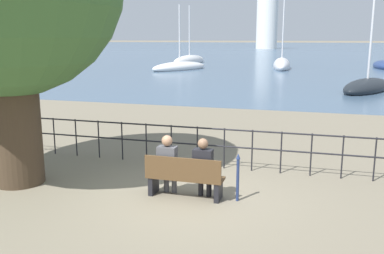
{
  "coord_description": "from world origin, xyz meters",
  "views": [
    {
      "loc": [
        2.56,
        -8.13,
        3.28
      ],
      "look_at": [
        0.0,
        0.5,
        1.4
      ],
      "focal_mm": 40.0,
      "sensor_mm": 36.0,
      "label": 1
    }
  ],
  "objects_px": {
    "closed_umbrella": "(238,174)",
    "sailboat_1": "(282,65)",
    "sailboat_0": "(180,67)",
    "sailboat_5": "(189,61)",
    "seated_person_left": "(168,162)",
    "harbor_lighthouse": "(267,18)",
    "sailboat_2": "(367,86)",
    "seated_person_right": "(203,166)",
    "park_bench": "(184,178)"
  },
  "relations": [
    {
      "from": "sailboat_0",
      "to": "sailboat_5",
      "type": "xyz_separation_m",
      "value": [
        -2.26,
        10.98,
        0.07
      ]
    },
    {
      "from": "seated_person_left",
      "to": "sailboat_1",
      "type": "xyz_separation_m",
      "value": [
        -1.01,
        39.59,
        -0.35
      ]
    },
    {
      "from": "sailboat_0",
      "to": "sailboat_2",
      "type": "bearing_deg",
      "value": -15.68
    },
    {
      "from": "sailboat_0",
      "to": "sailboat_2",
      "type": "distance_m",
      "value": 22.09
    },
    {
      "from": "closed_umbrella",
      "to": "sailboat_1",
      "type": "distance_m",
      "value": 39.61
    },
    {
      "from": "seated_person_right",
      "to": "harbor_lighthouse",
      "type": "relative_size",
      "value": 0.07
    },
    {
      "from": "seated_person_right",
      "to": "sailboat_2",
      "type": "distance_m",
      "value": 21.3
    },
    {
      "from": "sailboat_0",
      "to": "harbor_lighthouse",
      "type": "distance_m",
      "value": 91.36
    },
    {
      "from": "closed_umbrella",
      "to": "sailboat_5",
      "type": "xyz_separation_m",
      "value": [
        -14.86,
        45.67,
        -0.23
      ]
    },
    {
      "from": "park_bench",
      "to": "sailboat_1",
      "type": "relative_size",
      "value": 0.16
    },
    {
      "from": "seated_person_right",
      "to": "sailboat_1",
      "type": "height_order",
      "value": "sailboat_1"
    },
    {
      "from": "seated_person_right",
      "to": "sailboat_0",
      "type": "relative_size",
      "value": 0.16
    },
    {
      "from": "closed_umbrella",
      "to": "sailboat_1",
      "type": "height_order",
      "value": "sailboat_1"
    },
    {
      "from": "seated_person_left",
      "to": "closed_umbrella",
      "type": "xyz_separation_m",
      "value": [
        1.48,
        0.06,
        -0.15
      ]
    },
    {
      "from": "seated_person_left",
      "to": "sailboat_1",
      "type": "bearing_deg",
      "value": 91.47
    },
    {
      "from": "sailboat_1",
      "to": "park_bench",
      "type": "bearing_deg",
      "value": -92.83
    },
    {
      "from": "park_bench",
      "to": "sailboat_1",
      "type": "height_order",
      "value": "sailboat_1"
    },
    {
      "from": "closed_umbrella",
      "to": "sailboat_1",
      "type": "relative_size",
      "value": 0.1
    },
    {
      "from": "seated_person_left",
      "to": "seated_person_right",
      "type": "xyz_separation_m",
      "value": [
        0.77,
        0.0,
        -0.01
      ]
    },
    {
      "from": "park_bench",
      "to": "sailboat_2",
      "type": "distance_m",
      "value": 21.46
    },
    {
      "from": "park_bench",
      "to": "sailboat_2",
      "type": "height_order",
      "value": "sailboat_2"
    },
    {
      "from": "sailboat_0",
      "to": "seated_person_right",
      "type": "bearing_deg",
      "value": -47.17
    },
    {
      "from": "park_bench",
      "to": "harbor_lighthouse",
      "type": "bearing_deg",
      "value": 96.1
    },
    {
      "from": "closed_umbrella",
      "to": "sailboat_5",
      "type": "relative_size",
      "value": 0.11
    },
    {
      "from": "sailboat_1",
      "to": "harbor_lighthouse",
      "type": "distance_m",
      "value": 87.35
    },
    {
      "from": "sailboat_0",
      "to": "sailboat_5",
      "type": "distance_m",
      "value": 11.21
    },
    {
      "from": "sailboat_5",
      "to": "sailboat_2",
      "type": "bearing_deg",
      "value": -45.38
    },
    {
      "from": "seated_person_left",
      "to": "sailboat_5",
      "type": "height_order",
      "value": "sailboat_5"
    },
    {
      "from": "seated_person_left",
      "to": "sailboat_1",
      "type": "relative_size",
      "value": 0.13
    },
    {
      "from": "seated_person_left",
      "to": "sailboat_2",
      "type": "xyz_separation_m",
      "value": [
        5.89,
        20.67,
        -0.4
      ]
    },
    {
      "from": "sailboat_0",
      "to": "harbor_lighthouse",
      "type": "bearing_deg",
      "value": 115.16
    },
    {
      "from": "sailboat_5",
      "to": "harbor_lighthouse",
      "type": "xyz_separation_m",
      "value": [
        0.34,
        79.92,
        8.81
      ]
    },
    {
      "from": "seated_person_left",
      "to": "park_bench",
      "type": "bearing_deg",
      "value": -10.66
    },
    {
      "from": "sailboat_2",
      "to": "harbor_lighthouse",
      "type": "relative_size",
      "value": 0.61
    },
    {
      "from": "closed_umbrella",
      "to": "sailboat_0",
      "type": "bearing_deg",
      "value": 109.97
    },
    {
      "from": "seated_person_left",
      "to": "sailboat_5",
      "type": "xyz_separation_m",
      "value": [
        -13.38,
        45.74,
        -0.39
      ]
    },
    {
      "from": "sailboat_2",
      "to": "sailboat_5",
      "type": "height_order",
      "value": "sailboat_2"
    },
    {
      "from": "seated_person_right",
      "to": "closed_umbrella",
      "type": "xyz_separation_m",
      "value": [
        0.71,
        0.06,
        -0.14
      ]
    },
    {
      "from": "sailboat_1",
      "to": "harbor_lighthouse",
      "type": "xyz_separation_m",
      "value": [
        -12.03,
        86.07,
        8.78
      ]
    },
    {
      "from": "closed_umbrella",
      "to": "sailboat_1",
      "type": "bearing_deg",
      "value": 93.61
    },
    {
      "from": "sailboat_0",
      "to": "sailboat_1",
      "type": "xyz_separation_m",
      "value": [
        10.11,
        4.84,
        0.11
      ]
    },
    {
      "from": "seated_person_left",
      "to": "sailboat_2",
      "type": "distance_m",
      "value": 21.5
    },
    {
      "from": "park_bench",
      "to": "seated_person_left",
      "type": "height_order",
      "value": "seated_person_left"
    },
    {
      "from": "sailboat_0",
      "to": "sailboat_1",
      "type": "bearing_deg",
      "value": 49.52
    },
    {
      "from": "park_bench",
      "to": "harbor_lighthouse",
      "type": "xyz_separation_m",
      "value": [
        -13.43,
        125.74,
        8.72
      ]
    },
    {
      "from": "park_bench",
      "to": "sailboat_0",
      "type": "distance_m",
      "value": 36.68
    },
    {
      "from": "sailboat_2",
      "to": "seated_person_right",
      "type": "bearing_deg",
      "value": -81.3
    },
    {
      "from": "harbor_lighthouse",
      "to": "sailboat_5",
      "type": "bearing_deg",
      "value": -90.24
    },
    {
      "from": "sailboat_2",
      "to": "seated_person_left",
      "type": "bearing_deg",
      "value": -83.3
    },
    {
      "from": "sailboat_0",
      "to": "harbor_lighthouse",
      "type": "height_order",
      "value": "harbor_lighthouse"
    }
  ]
}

